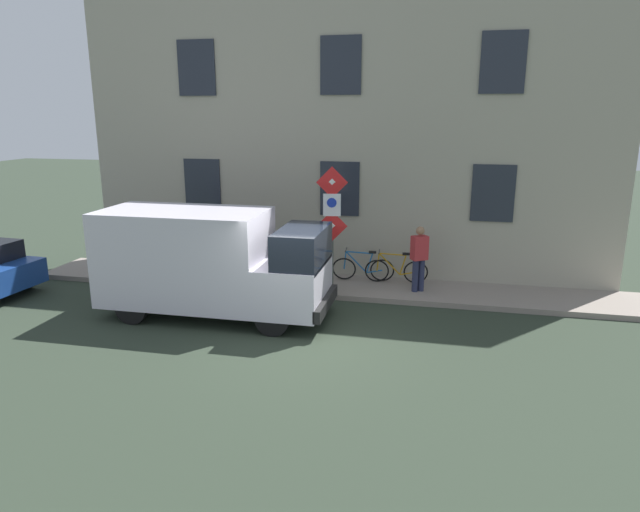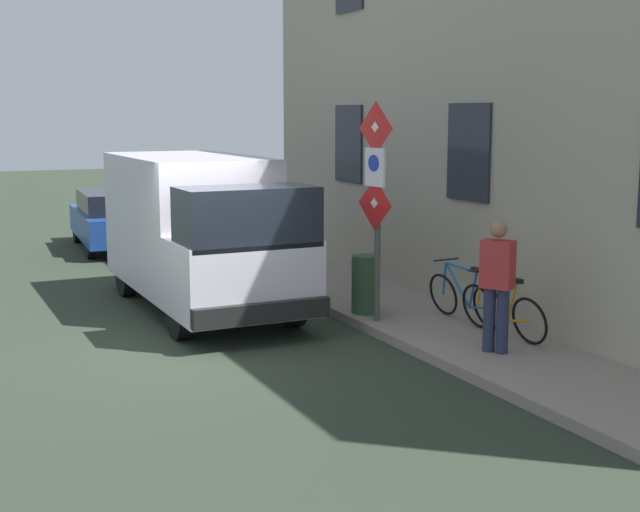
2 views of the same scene
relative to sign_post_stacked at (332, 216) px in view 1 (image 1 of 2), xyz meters
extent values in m
plane|color=#293427|center=(-2.62, 0.13, -2.16)|extent=(80.00, 80.00, 0.00)
cube|color=gray|center=(0.76, 0.13, -2.09)|extent=(1.93, 16.89, 0.14)
cube|color=#A29C88|center=(2.07, 0.13, 1.92)|extent=(0.70, 14.89, 8.15)
cube|color=#232833|center=(1.70, -3.97, 0.45)|extent=(0.06, 1.10, 1.50)
cube|color=#232833|center=(1.70, 0.13, 0.45)|extent=(0.06, 1.10, 1.50)
cube|color=#232833|center=(1.70, 4.22, 0.45)|extent=(0.06, 1.10, 1.50)
cube|color=#232833|center=(1.70, -3.97, 3.71)|extent=(0.06, 1.10, 1.50)
cube|color=#232833|center=(1.70, 0.13, 3.71)|extent=(0.06, 1.10, 1.50)
cube|color=#232833|center=(1.70, 4.22, 3.71)|extent=(0.06, 1.10, 1.50)
cylinder|color=#474C47|center=(0.05, 0.01, -0.47)|extent=(0.09, 0.09, 3.09)
pyramid|color=silver|center=(-0.03, -0.01, 0.82)|extent=(0.12, 0.50, 0.50)
pyramid|color=red|center=(-0.03, 0.00, 0.82)|extent=(0.11, 0.56, 0.56)
cube|color=white|center=(-0.01, 0.00, 0.27)|extent=(0.11, 0.44, 0.56)
cylinder|color=#1933B2|center=(-0.04, 0.00, 0.33)|extent=(0.05, 0.24, 0.24)
pyramid|color=silver|center=(-0.03, -0.01, -0.28)|extent=(0.12, 0.50, 0.50)
pyramid|color=red|center=(-0.03, 0.00, -0.28)|extent=(0.11, 0.56, 0.56)
cube|color=silver|center=(-1.91, 3.10, -0.75)|extent=(2.03, 3.81, 2.18)
cube|color=silver|center=(-1.89, 0.50, -1.28)|extent=(2.01, 1.41, 1.10)
cube|color=black|center=(-1.89, 0.29, -0.38)|extent=(1.93, 0.99, 0.84)
cube|color=black|center=(-1.89, -0.25, -1.65)|extent=(2.00, 0.17, 0.28)
cylinder|color=black|center=(-1.01, 0.74, -1.78)|extent=(0.23, 0.76, 0.76)
cylinder|color=black|center=(-2.77, 0.73, -1.78)|extent=(0.23, 0.76, 0.76)
cylinder|color=black|center=(-1.04, 4.07, -1.78)|extent=(0.23, 0.76, 0.76)
cylinder|color=black|center=(-2.80, 4.06, -1.78)|extent=(0.23, 0.76, 0.76)
cylinder|color=black|center=(-1.06, 8.29, -1.86)|extent=(0.22, 0.61, 0.60)
torus|color=black|center=(1.12, -1.04, -1.69)|extent=(0.21, 0.67, 0.66)
torus|color=black|center=(1.22, -2.08, -1.69)|extent=(0.21, 0.67, 0.66)
cylinder|color=#C89010|center=(1.15, -1.37, -1.48)|extent=(0.09, 0.60, 0.60)
cylinder|color=#C89010|center=(1.16, -1.45, -1.21)|extent=(0.10, 0.73, 0.07)
cylinder|color=#C89010|center=(1.19, -1.73, -1.50)|extent=(0.05, 0.19, 0.55)
cylinder|color=#C89010|center=(1.20, -1.87, -1.73)|extent=(0.07, 0.43, 0.12)
cylinder|color=#C89010|center=(1.13, -1.06, -1.44)|extent=(0.04, 0.09, 0.50)
cube|color=black|center=(1.19, -1.81, -1.19)|extent=(0.10, 0.21, 0.06)
cylinder|color=#262626|center=(1.13, -1.09, -1.14)|extent=(0.46, 0.07, 0.03)
torus|color=black|center=(1.13, -0.12, -1.69)|extent=(0.22, 0.67, 0.66)
torus|color=black|center=(1.21, -1.17, -1.69)|extent=(0.22, 0.67, 0.66)
cylinder|color=#1A63AA|center=(1.16, -0.46, -1.48)|extent=(0.08, 0.60, 0.60)
cylinder|color=#1A63AA|center=(1.16, -0.53, -1.21)|extent=(0.09, 0.73, 0.07)
cylinder|color=#1A63AA|center=(1.18, -0.82, -1.50)|extent=(0.05, 0.19, 0.55)
cylinder|color=#1A63AA|center=(1.20, -0.96, -1.73)|extent=(0.07, 0.43, 0.12)
cylinder|color=#1A63AA|center=(1.13, -0.15, -1.44)|extent=(0.04, 0.09, 0.50)
cube|color=black|center=(1.19, -0.90, -1.19)|extent=(0.10, 0.21, 0.06)
cylinder|color=#262626|center=(1.13, -0.17, -1.14)|extent=(0.46, 0.07, 0.03)
cylinder|color=#262B47|center=(0.65, -2.25, -1.59)|extent=(0.16, 0.16, 0.85)
cylinder|color=#262B47|center=(0.55, -2.10, -1.59)|extent=(0.16, 0.16, 0.85)
cube|color=#B42E31|center=(0.60, -2.18, -0.86)|extent=(0.44, 0.48, 0.62)
sphere|color=#936B4C|center=(0.60, -2.18, -0.41)|extent=(0.22, 0.22, 0.22)
cylinder|color=#2D5133|center=(0.15, 0.55, -1.57)|extent=(0.44, 0.44, 0.90)
camera|label=1|loc=(-13.58, -2.74, 2.52)|focal=31.47mm
camera|label=2|loc=(-6.12, -11.19, 1.06)|focal=49.14mm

